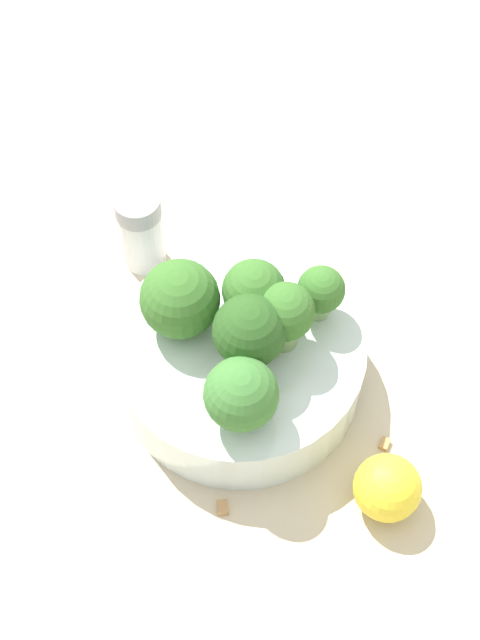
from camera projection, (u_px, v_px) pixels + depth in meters
The scene contains 12 objects.
ground_plane at pixel (240, 378), 0.65m from camera, with size 3.00×3.00×0.00m, color beige.
bowl at pixel (240, 361), 0.63m from camera, with size 0.17×0.17×0.05m, color silver.
broccoli_floret_0 at pixel (285, 315), 0.58m from camera, with size 0.04×0.04×0.06m.
broccoli_floret_1 at pixel (249, 332), 0.57m from camera, with size 0.05×0.05×0.06m.
broccoli_floret_2 at pixel (177, 304), 0.59m from camera, with size 0.05×0.05×0.05m.
broccoli_floret_3 at pixel (321, 291), 0.60m from camera, with size 0.03×0.03×0.04m.
broccoli_floret_4 at pixel (247, 290), 0.59m from camera, with size 0.04×0.04×0.06m.
broccoli_floret_5 at pixel (241, 395), 0.56m from camera, with size 0.05×0.05×0.05m.
pepper_shaker at pixel (141, 230), 0.67m from camera, with size 0.03×0.03×0.07m.
lemon_wedge at pixel (387, 488), 0.58m from camera, with size 0.05×0.05×0.05m, color yellow.
almond_crumb_0 at pixel (385, 443), 0.62m from camera, with size 0.01×0.01×0.01m, color #AD7F4C.
almond_crumb_1 at pixel (223, 506), 0.59m from camera, with size 0.01×0.01×0.01m, color #AD7F4C.
Camera 1 is at (0.28, 0.13, 0.57)m, focal length 50.00 mm.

